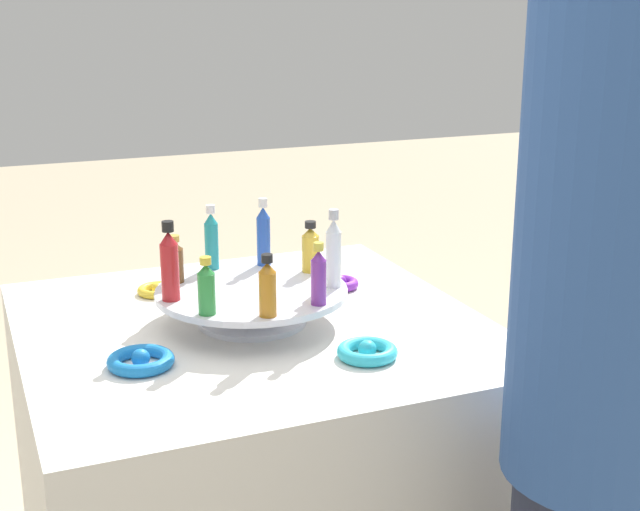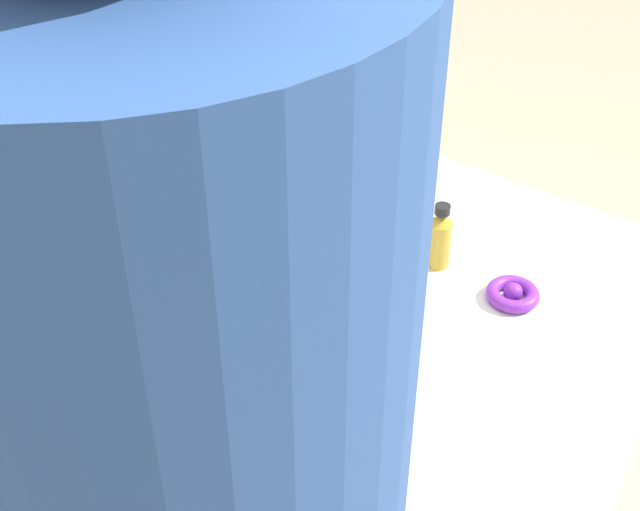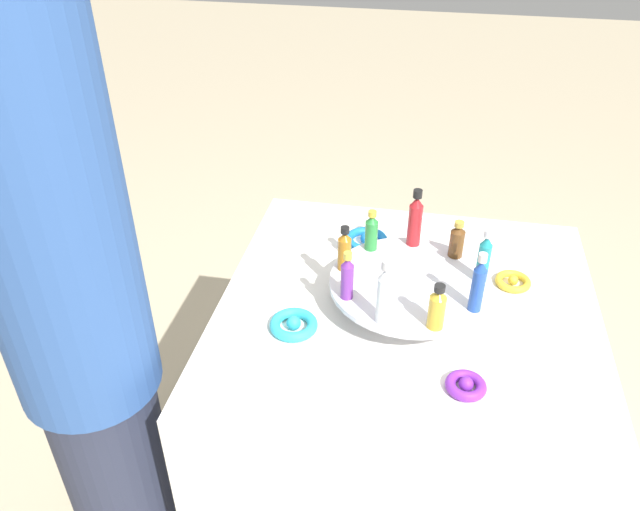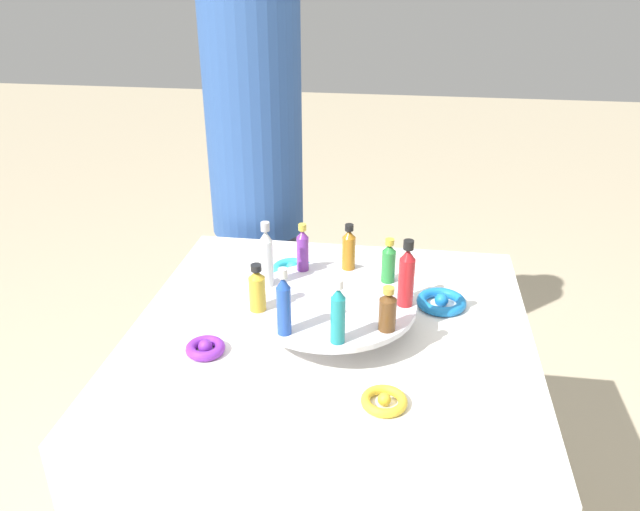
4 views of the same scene
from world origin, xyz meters
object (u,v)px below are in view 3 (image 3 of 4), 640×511
Objects in this scene: bottle_clear at (384,294)px; bottle_red at (415,220)px; ribbon_bow_purple at (466,385)px; ribbon_bow_teal at (294,324)px; ribbon_bow_gold at (513,281)px; bottle_teal at (484,258)px; bottle_green at (371,232)px; ribbon_bow_blue at (366,240)px; person_figure at (79,329)px; display_stand at (410,289)px; bottle_gold at (437,308)px; bottle_blue at (478,285)px; bottle_brown at (457,240)px; bottle_purple at (347,277)px; bottle_amber at (344,250)px.

bottle_clear is 1.02× the size of bottle_red.
ribbon_bow_purple is (-0.13, 0.38, -0.12)m from bottle_red.
ribbon_bow_gold is at bearing -151.77° from ribbon_bow_teal.
bottle_clear is 1.14× the size of bottle_teal.
bottle_teal is 0.43m from ribbon_bow_teal.
bottle_green is 0.70× the size of bottle_red.
bottle_green reaches higher than ribbon_bow_blue.
bottle_teal is 0.83m from person_figure.
display_stand is 2.42× the size of bottle_clear.
person_figure is at bearing 5.49° from ribbon_bow_purple.
bottle_green reaches higher than display_stand.
ribbon_bow_blue is (0.18, -0.37, -0.10)m from bottle_gold.
bottle_gold reaches higher than ribbon_bow_gold.
bottle_blue reaches higher than ribbon_bow_teal.
bottle_gold is at bearing -12.67° from person_figure.
person_figure is (0.70, 0.42, -0.02)m from bottle_brown.
ribbon_bow_purple is at bearing 95.26° from bottle_brown.
bottle_red is (-0.10, -0.04, 0.02)m from bottle_green.
bottle_brown reaches higher than display_stand.
bottle_brown is at bearing -117.80° from bottle_clear.
bottle_clear is 0.26m from bottle_teal.
ribbon_bow_teal is at bearing 22.98° from bottle_purple.
bottle_brown is at bearing 4.59° from person_figure.
bottle_green is 1.22× the size of ribbon_bow_gold.
bottle_gold is 0.69m from person_figure.
ribbon_bow_blue is 0.37m from ribbon_bow_gold.
bottle_teal is at bearing -2.57° from person_figure.
bottle_brown is 0.42m from ribbon_bow_teal.
bottle_gold is at bearing -177.80° from bottle_clear.
display_stand is at bearing 12.20° from bottle_teal.
bottle_purple is 0.26m from bottle_blue.
bottle_green is 0.29m from ribbon_bow_teal.
bottle_teal reaches higher than ribbon_bow_gold.
bottle_brown is 0.17m from ribbon_bow_gold.
ribbon_bow_gold is (-0.36, -0.21, -0.11)m from bottle_purple.
display_stand is 0.17m from bottle_purple.
bottle_red is (0.01, -0.15, 0.09)m from display_stand.
display_stand is 2.60× the size of bottle_blue.
bottle_green is at bearing -17.80° from bottle_teal.
ribbon_bow_blue is 0.73m from person_figure.
bottle_gold is 0.33m from ribbon_bow_gold.
ribbon_bow_purple is at bearing 152.54° from bottle_clear.
bottle_amber is at bearing 8.68° from person_figure.
bottle_brown is at bearing 2.31° from ribbon_bow_gold.
person_figure is (0.46, 0.32, -0.03)m from bottle_amber.
bottle_amber is 1.07× the size of bottle_gold.
ribbon_bow_blue is (-0.02, -0.21, -0.11)m from bottle_amber.
person_figure is (0.38, 0.18, 0.08)m from ribbon_bow_teal.
ribbon_bow_teal is at bearing 61.00° from bottle_green.
display_stand is 0.17m from bottle_green.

